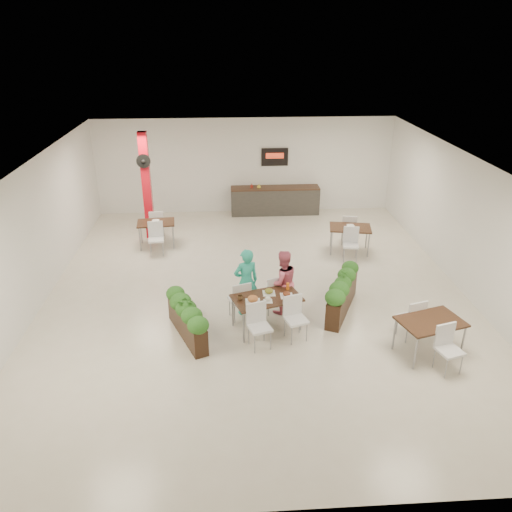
{
  "coord_description": "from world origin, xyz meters",
  "views": [
    {
      "loc": [
        -0.7,
        -10.59,
        5.87
      ],
      "look_at": [
        -0.03,
        -0.23,
        1.1
      ],
      "focal_mm": 35.0,
      "sensor_mm": 36.0,
      "label": 1
    }
  ],
  "objects_px": {
    "red_column": "(147,185)",
    "side_table_c": "(430,326)",
    "planter_right": "(342,291)",
    "side_table_a": "(156,226)",
    "main_table": "(266,302)",
    "service_counter": "(275,200)",
    "side_table_b": "(350,231)",
    "diner_woman": "(282,282)",
    "diner_man": "(246,282)",
    "planter_left": "(187,316)"
  },
  "relations": [
    {
      "from": "red_column",
      "to": "planter_left",
      "type": "xyz_separation_m",
      "value": [
        1.45,
        -5.54,
        -1.15
      ]
    },
    {
      "from": "diner_man",
      "to": "planter_left",
      "type": "xyz_separation_m",
      "value": [
        -1.26,
        -0.86,
        -0.28
      ]
    },
    {
      "from": "service_counter",
      "to": "planter_left",
      "type": "xyz_separation_m",
      "value": [
        -2.55,
        -7.4,
        0.0
      ]
    },
    {
      "from": "diner_man",
      "to": "side_table_a",
      "type": "bearing_deg",
      "value": -76.11
    },
    {
      "from": "main_table",
      "to": "side_table_a",
      "type": "height_order",
      "value": "same"
    },
    {
      "from": "diner_woman",
      "to": "side_table_a",
      "type": "bearing_deg",
      "value": -68.44
    },
    {
      "from": "red_column",
      "to": "side_table_a",
      "type": "xyz_separation_m",
      "value": [
        0.28,
        -0.73,
        -1.02
      ]
    },
    {
      "from": "diner_woman",
      "to": "planter_left",
      "type": "xyz_separation_m",
      "value": [
        -2.06,
        -0.86,
        -0.25
      ]
    },
    {
      "from": "side_table_a",
      "to": "side_table_c",
      "type": "xyz_separation_m",
      "value": [
        5.91,
        -5.72,
        0.01
      ]
    },
    {
      "from": "side_table_a",
      "to": "diner_man",
      "type": "bearing_deg",
      "value": -63.59
    },
    {
      "from": "side_table_a",
      "to": "side_table_b",
      "type": "height_order",
      "value": "same"
    },
    {
      "from": "diner_woman",
      "to": "side_table_b",
      "type": "bearing_deg",
      "value": -143.38
    },
    {
      "from": "diner_woman",
      "to": "main_table",
      "type": "bearing_deg",
      "value": 40.45
    },
    {
      "from": "red_column",
      "to": "service_counter",
      "type": "relative_size",
      "value": 1.07
    },
    {
      "from": "planter_left",
      "to": "side_table_c",
      "type": "relative_size",
      "value": 1.02
    },
    {
      "from": "main_table",
      "to": "side_table_c",
      "type": "distance_m",
      "value": 3.27
    },
    {
      "from": "diner_man",
      "to": "side_table_a",
      "type": "distance_m",
      "value": 4.64
    },
    {
      "from": "diner_man",
      "to": "planter_right",
      "type": "bearing_deg",
      "value": 160.76
    },
    {
      "from": "service_counter",
      "to": "side_table_c",
      "type": "relative_size",
      "value": 1.79
    },
    {
      "from": "side_table_b",
      "to": "side_table_a",
      "type": "bearing_deg",
      "value": -177.29
    },
    {
      "from": "planter_right",
      "to": "service_counter",
      "type": "bearing_deg",
      "value": 97.44
    },
    {
      "from": "red_column",
      "to": "service_counter",
      "type": "bearing_deg",
      "value": 25.0
    },
    {
      "from": "diner_man",
      "to": "side_table_c",
      "type": "distance_m",
      "value": 3.9
    },
    {
      "from": "side_table_b",
      "to": "main_table",
      "type": "bearing_deg",
      "value": -114.51
    },
    {
      "from": "main_table",
      "to": "side_table_b",
      "type": "height_order",
      "value": "same"
    },
    {
      "from": "diner_woman",
      "to": "planter_right",
      "type": "height_order",
      "value": "diner_woman"
    },
    {
      "from": "planter_right",
      "to": "side_table_a",
      "type": "xyz_separation_m",
      "value": [
        -4.58,
        4.0,
        0.12
      ]
    },
    {
      "from": "red_column",
      "to": "service_counter",
      "type": "distance_m",
      "value": 4.56
    },
    {
      "from": "diner_man",
      "to": "side_table_a",
      "type": "xyz_separation_m",
      "value": [
        -2.43,
        3.95,
        -0.16
      ]
    },
    {
      "from": "diner_woman",
      "to": "side_table_c",
      "type": "relative_size",
      "value": 0.89
    },
    {
      "from": "main_table",
      "to": "service_counter",
      "type": "bearing_deg",
      "value": 82.9
    },
    {
      "from": "service_counter",
      "to": "diner_woman",
      "type": "distance_m",
      "value": 6.56
    },
    {
      "from": "main_table",
      "to": "side_table_c",
      "type": "bearing_deg",
      "value": -19.81
    },
    {
      "from": "main_table",
      "to": "side_table_c",
      "type": "relative_size",
      "value": 1.14
    },
    {
      "from": "diner_woman",
      "to": "planter_left",
      "type": "bearing_deg",
      "value": 4.9
    },
    {
      "from": "red_column",
      "to": "side_table_c",
      "type": "distance_m",
      "value": 8.99
    },
    {
      "from": "service_counter",
      "to": "planter_right",
      "type": "relative_size",
      "value": 1.64
    },
    {
      "from": "service_counter",
      "to": "diner_man",
      "type": "bearing_deg",
      "value": -101.14
    },
    {
      "from": "main_table",
      "to": "planter_right",
      "type": "relative_size",
      "value": 1.05
    },
    {
      "from": "service_counter",
      "to": "diner_woman",
      "type": "xyz_separation_m",
      "value": [
        -0.49,
        -6.54,
        0.25
      ]
    },
    {
      "from": "diner_man",
      "to": "diner_woman",
      "type": "distance_m",
      "value": 0.8
    },
    {
      "from": "planter_right",
      "to": "side_table_a",
      "type": "relative_size",
      "value": 1.1
    },
    {
      "from": "red_column",
      "to": "side_table_a",
      "type": "height_order",
      "value": "red_column"
    },
    {
      "from": "red_column",
      "to": "side_table_c",
      "type": "height_order",
      "value": "red_column"
    },
    {
      "from": "service_counter",
      "to": "side_table_b",
      "type": "relative_size",
      "value": 1.8
    },
    {
      "from": "diner_woman",
      "to": "planter_right",
      "type": "distance_m",
      "value": 1.37
    },
    {
      "from": "service_counter",
      "to": "planter_left",
      "type": "relative_size",
      "value": 1.76
    },
    {
      "from": "service_counter",
      "to": "diner_woman",
      "type": "height_order",
      "value": "service_counter"
    },
    {
      "from": "side_table_a",
      "to": "side_table_c",
      "type": "relative_size",
      "value": 0.99
    },
    {
      "from": "red_column",
      "to": "service_counter",
      "type": "height_order",
      "value": "red_column"
    }
  ]
}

